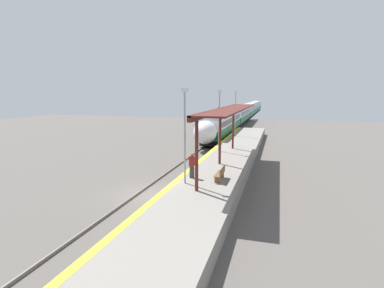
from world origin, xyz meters
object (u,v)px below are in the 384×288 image
object	(u,v)px
person_waiting	(192,165)
lamppost_near	(185,130)
lamppost_mid	(219,117)
platform_bench	(221,173)
lamppost_far	(235,111)
railway_signal	(219,117)
train	(245,112)

from	to	relation	value
person_waiting	lamppost_near	world-z (taller)	lamppost_near
person_waiting	lamppost_mid	size ratio (longest dim) A/B	0.29
lamppost_mid	platform_bench	bearing A→B (deg)	-78.10
platform_bench	lamppost_far	world-z (taller)	lamppost_far
lamppost_mid	railway_signal	bearing A→B (deg)	101.29
lamppost_near	lamppost_mid	bearing A→B (deg)	90.00
lamppost_near	lamppost_mid	world-z (taller)	same
train	lamppost_far	distance (m)	34.41
train	person_waiting	distance (m)	54.99
train	lamppost_near	world-z (taller)	lamppost_near
person_waiting	lamppost_near	distance (m)	2.78
lamppost_near	lamppost_far	bearing A→B (deg)	90.00
platform_bench	lamppost_far	distance (m)	21.04
train	person_waiting	bearing A→B (deg)	-87.31
train	lamppost_near	distance (m)	56.30
train	railway_signal	xyz separation A→B (m)	(-1.92, -23.13, 0.48)
platform_bench	railway_signal	xyz separation A→B (m)	(-6.47, 31.87, 1.11)
platform_bench	lamppost_near	bearing A→B (deg)	-149.56
lamppost_near	lamppost_far	distance (m)	21.95
person_waiting	railway_signal	xyz separation A→B (m)	(-4.50, 31.80, 0.71)
person_waiting	lamppost_far	bearing A→B (deg)	90.24
train	lamppost_far	world-z (taller)	lamppost_far
person_waiting	railway_signal	distance (m)	32.13
train	platform_bench	xyz separation A→B (m)	(4.55, -54.99, -0.63)
platform_bench	lamppost_near	world-z (taller)	lamppost_near
railway_signal	platform_bench	bearing A→B (deg)	-78.52
railway_signal	train	bearing A→B (deg)	85.26
person_waiting	lamppost_far	size ratio (longest dim) A/B	0.29
platform_bench	person_waiting	world-z (taller)	person_waiting
person_waiting	train	bearing A→B (deg)	92.69
lamppost_near	railway_signal	bearing A→B (deg)	97.60
lamppost_far	railway_signal	bearing A→B (deg)	111.63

